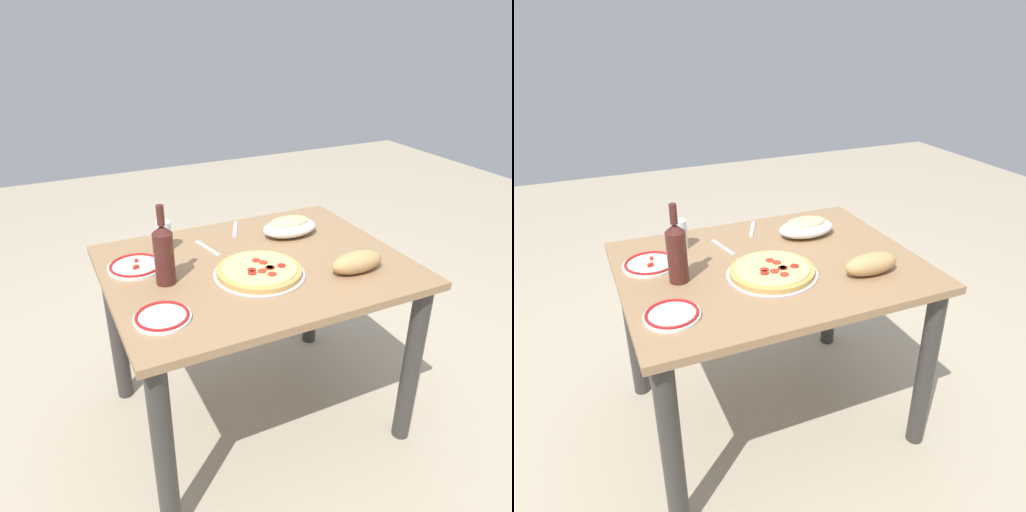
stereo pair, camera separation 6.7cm
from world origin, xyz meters
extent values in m
plane|color=tan|center=(0.00, 0.00, 0.00)|extent=(8.00, 8.00, 0.00)
cube|color=#93704C|center=(0.00, 0.00, 0.73)|extent=(1.11, 0.86, 0.03)
cylinder|color=#33302D|center=(-0.50, -0.37, 0.36)|extent=(0.07, 0.07, 0.72)
cylinder|color=#33302D|center=(0.50, -0.37, 0.36)|extent=(0.07, 0.07, 0.72)
cylinder|color=#33302D|center=(-0.50, 0.37, 0.36)|extent=(0.07, 0.07, 0.72)
cylinder|color=#33302D|center=(0.50, 0.37, 0.36)|extent=(0.07, 0.07, 0.72)
cylinder|color=#B7B7BC|center=(0.03, 0.09, 0.75)|extent=(0.33, 0.33, 0.01)
cylinder|color=tan|center=(0.03, 0.09, 0.76)|extent=(0.31, 0.31, 0.02)
cylinder|color=#EACC75|center=(0.03, 0.09, 0.77)|extent=(0.27, 0.27, 0.01)
cylinder|color=#B22D1E|center=(0.03, 0.12, 0.78)|extent=(0.03, 0.03, 0.00)
cylinder|color=#B22D1E|center=(-0.01, 0.11, 0.78)|extent=(0.03, 0.03, 0.00)
cylinder|color=#B22D1E|center=(0.01, 0.16, 0.78)|extent=(0.03, 0.03, 0.00)
cylinder|color=maroon|center=(0.06, 0.10, 0.78)|extent=(0.03, 0.03, 0.00)
cylinder|color=#B22D1E|center=(0.00, 0.06, 0.78)|extent=(0.03, 0.03, 0.00)
cylinder|color=maroon|center=(0.00, 0.11, 0.78)|extent=(0.03, 0.03, 0.00)
cylinder|color=maroon|center=(0.07, 0.12, 0.78)|extent=(0.03, 0.03, 0.00)
cylinder|color=maroon|center=(-0.05, 0.11, 0.78)|extent=(0.03, 0.03, 0.00)
cylinder|color=#B22D1E|center=(0.02, 0.04, 0.78)|extent=(0.03, 0.03, 0.00)
ellipsoid|color=white|center=(-0.24, -0.18, 0.78)|extent=(0.24, 0.15, 0.07)
ellipsoid|color=#AD2819|center=(-0.24, -0.18, 0.79)|extent=(0.20, 0.12, 0.03)
ellipsoid|color=#EFD684|center=(-0.24, -0.18, 0.81)|extent=(0.17, 0.10, 0.02)
cylinder|color=#471E19|center=(0.35, 0.00, 0.84)|extent=(0.07, 0.07, 0.19)
cone|color=#471E19|center=(0.35, 0.00, 0.95)|extent=(0.07, 0.07, 0.03)
cylinder|color=#471E19|center=(0.35, 0.00, 1.00)|extent=(0.03, 0.03, 0.07)
cylinder|color=silver|center=(0.28, -0.26, 0.81)|extent=(0.06, 0.06, 0.12)
cylinder|color=white|center=(0.42, -0.16, 0.75)|extent=(0.21, 0.21, 0.01)
torus|color=red|center=(0.42, -0.16, 0.76)|extent=(0.19, 0.19, 0.01)
cube|color=#AD2819|center=(0.42, -0.13, 0.76)|extent=(0.01, 0.01, 0.01)
cube|color=#AD2819|center=(0.41, -0.18, 0.76)|extent=(0.01, 0.01, 0.01)
cube|color=#AD2819|center=(0.43, -0.13, 0.76)|extent=(0.01, 0.01, 0.01)
cylinder|color=white|center=(0.42, 0.22, 0.75)|extent=(0.18, 0.18, 0.01)
torus|color=red|center=(0.42, 0.22, 0.76)|extent=(0.17, 0.17, 0.01)
ellipsoid|color=tan|center=(-0.30, 0.22, 0.79)|extent=(0.21, 0.09, 0.08)
cube|color=#B7B7BC|center=(-0.06, -0.33, 0.75)|extent=(0.09, 0.16, 0.00)
cube|color=#B7B7BC|center=(0.12, -0.20, 0.75)|extent=(0.05, 0.17, 0.00)
camera|label=1|loc=(0.71, 1.48, 1.58)|focal=34.27mm
camera|label=2|loc=(0.65, 1.51, 1.58)|focal=34.27mm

